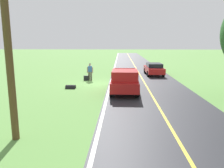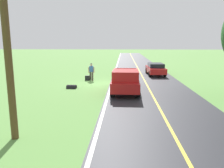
# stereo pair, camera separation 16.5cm
# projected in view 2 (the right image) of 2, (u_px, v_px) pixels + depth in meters

# --- Properties ---
(ground_plane) EXTENTS (200.00, 200.00, 0.00)m
(ground_plane) POSITION_uv_depth(u_px,v_px,m) (101.00, 84.00, 20.48)
(ground_plane) COLOR #609347
(road_surface) EXTENTS (6.84, 120.00, 0.00)m
(road_surface) POSITION_uv_depth(u_px,v_px,m) (147.00, 84.00, 20.26)
(road_surface) COLOR #28282D
(road_surface) RESTS_ON ground
(lane_edge_line) EXTENTS (0.16, 117.60, 0.00)m
(lane_edge_line) POSITION_uv_depth(u_px,v_px,m) (112.00, 84.00, 20.43)
(lane_edge_line) COLOR silver
(lane_edge_line) RESTS_ON ground
(lane_centre_line) EXTENTS (0.14, 117.60, 0.00)m
(lane_centre_line) POSITION_uv_depth(u_px,v_px,m) (147.00, 84.00, 20.26)
(lane_centre_line) COLOR gold
(lane_centre_line) RESTS_ON ground
(hitchhiker_walking) EXTENTS (0.62, 0.51, 1.75)m
(hitchhiker_walking) POSITION_uv_depth(u_px,v_px,m) (91.00, 71.00, 22.21)
(hitchhiker_walking) COLOR #4C473D
(hitchhiker_walking) RESTS_ON ground
(suitcase_carried) EXTENTS (0.48, 0.24, 0.50)m
(suitcase_carried) POSITION_uv_depth(u_px,v_px,m) (87.00, 78.00, 22.26)
(suitcase_carried) COLOR black
(suitcase_carried) RESTS_ON ground
(pickup_truck_passing) EXTENTS (2.18, 5.44, 1.82)m
(pickup_truck_passing) POSITION_uv_depth(u_px,v_px,m) (125.00, 80.00, 16.75)
(pickup_truck_passing) COLOR #B21919
(pickup_truck_passing) RESTS_ON ground
(sedan_near_oncoming) EXTENTS (2.00, 4.44, 1.41)m
(sedan_near_oncoming) POSITION_uv_depth(u_px,v_px,m) (156.00, 69.00, 25.77)
(sedan_near_oncoming) COLOR red
(sedan_near_oncoming) RESTS_ON ground
(utility_pole_roadside) EXTENTS (0.28, 0.28, 7.74)m
(utility_pole_roadside) POSITION_uv_depth(u_px,v_px,m) (7.00, 41.00, 8.14)
(utility_pole_roadside) COLOR brown
(utility_pole_roadside) RESTS_ON ground
(drainage_culvert) EXTENTS (0.80, 0.60, 0.60)m
(drainage_culvert) POSITION_uv_depth(u_px,v_px,m) (72.00, 88.00, 18.45)
(drainage_culvert) COLOR black
(drainage_culvert) RESTS_ON ground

